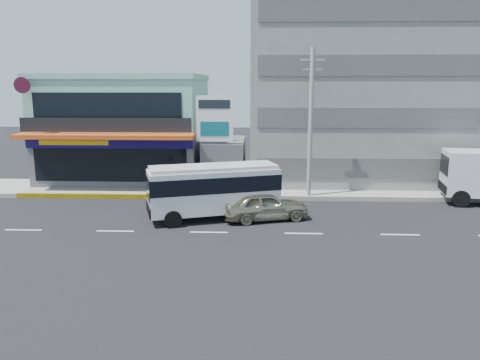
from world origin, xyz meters
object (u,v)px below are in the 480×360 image
at_px(satellite_dish, 224,140).
at_px(motorcycle_rider, 160,189).
at_px(utility_pole_near, 311,123).
at_px(shop_building, 128,130).
at_px(concrete_building, 351,92).
at_px(billboard, 215,124).
at_px(sedan, 265,206).
at_px(minibus, 214,187).

height_order(satellite_dish, motorcycle_rider, satellite_dish).
bearing_deg(utility_pole_near, shop_building, 154.94).
bearing_deg(concrete_building, billboard, -151.08).
height_order(billboard, utility_pole_near, utility_pole_near).
bearing_deg(concrete_building, utility_pole_near, -117.76).
xyz_separation_m(concrete_building, billboard, (-10.50, -5.80, -2.07)).
bearing_deg(shop_building, sedan, -46.17).
bearing_deg(shop_building, minibus, -54.62).
relative_size(shop_building, concrete_building, 0.77).
relative_size(billboard, sedan, 1.40).
distance_m(billboard, minibus, 7.26).
bearing_deg(utility_pole_near, satellite_dish, 149.04).
height_order(satellite_dish, sedan, satellite_dish).
relative_size(sedan, motorcycle_rider, 2.19).
relative_size(shop_building, satellite_dish, 8.27).
bearing_deg(utility_pole_near, sedan, -121.41).
relative_size(shop_building, sedan, 2.52).
bearing_deg(minibus, billboard, 94.61).
xyz_separation_m(billboard, utility_pole_near, (6.50, -1.80, 0.22)).
distance_m(minibus, motorcycle_rider, 5.90).
distance_m(concrete_building, sedan, 15.61).
xyz_separation_m(shop_building, satellite_dish, (8.00, -2.95, -0.42)).
bearing_deg(minibus, concrete_building, 51.10).
xyz_separation_m(concrete_building, motorcycle_rider, (-14.00, -8.20, -6.26)).
height_order(shop_building, minibus, shop_building).
relative_size(concrete_building, motorcycle_rider, 7.14).
distance_m(shop_building, sedan, 16.19).
bearing_deg(motorcycle_rider, minibus, -45.91).
bearing_deg(motorcycle_rider, utility_pole_near, 3.43).
bearing_deg(motorcycle_rider, satellite_dish, 46.40).
distance_m(satellite_dish, motorcycle_rider, 6.46).
bearing_deg(minibus, shop_building, 125.38).
bearing_deg(satellite_dish, concrete_building, 21.80).
bearing_deg(sedan, motorcycle_rider, 42.38).
xyz_separation_m(satellite_dish, motorcycle_rider, (-4.00, -4.20, -2.84)).
bearing_deg(shop_building, concrete_building, 3.35).
distance_m(shop_building, minibus, 14.03).
relative_size(concrete_building, utility_pole_near, 1.60).
bearing_deg(billboard, utility_pole_near, -15.48).
xyz_separation_m(sedan, motorcycle_rider, (-7.00, 4.31, -0.10)).
distance_m(shop_building, concrete_building, 18.28).
bearing_deg(shop_building, satellite_dish, -20.21).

